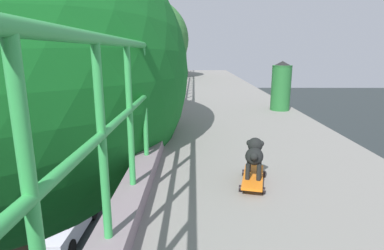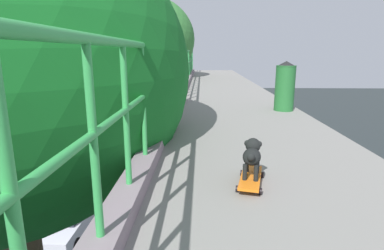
{
  "view_description": "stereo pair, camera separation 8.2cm",
  "coord_description": "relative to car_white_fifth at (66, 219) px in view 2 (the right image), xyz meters",
  "views": [
    {
      "loc": [
        0.2,
        -0.77,
        6.81
      ],
      "look_at": [
        0.18,
        2.55,
        6.02
      ],
      "focal_mm": 28.8,
      "sensor_mm": 36.0,
      "label": 1
    },
    {
      "loc": [
        0.28,
        -0.77,
        6.81
      ],
      "look_at": [
        0.18,
        2.55,
        6.02
      ],
      "focal_mm": 28.8,
      "sensor_mm": 36.0,
      "label": 2
    }
  ],
  "objects": [
    {
      "name": "city_bus",
      "position": [
        -3.53,
        12.84,
        1.27
      ],
      "size": [
        2.59,
        11.86,
        3.4
      ],
      "color": "#1E4990",
      "rests_on": "ground"
    },
    {
      "name": "toy_skateboard",
      "position": [
        5.53,
        -7.96,
        5.13
      ],
      "size": [
        0.29,
        0.55,
        0.08
      ],
      "color": "orange",
      "rests_on": "overpass_deck"
    },
    {
      "name": "small_dog",
      "position": [
        5.54,
        -7.93,
        5.34
      ],
      "size": [
        0.2,
        0.34,
        0.3
      ],
      "color": "black",
      "rests_on": "toy_skateboard"
    },
    {
      "name": "litter_bin",
      "position": [
        6.68,
        -4.52,
        5.55
      ],
      "size": [
        0.37,
        0.37,
        0.93
      ],
      "color": "#246930",
      "rests_on": "overpass_deck"
    },
    {
      "name": "car_white_fifth",
      "position": [
        0.0,
        0.0,
        0.0
      ],
      "size": [
        1.86,
        3.97,
        1.46
      ],
      "color": "silver",
      "rests_on": "ground"
    },
    {
      "name": "roadside_tree_far",
      "position": [
        2.72,
        3.49,
        6.62
      ],
      "size": [
        4.15,
        4.15,
        9.2
      ],
      "color": "brown",
      "rests_on": "ground"
    }
  ]
}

